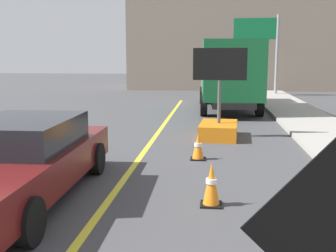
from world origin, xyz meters
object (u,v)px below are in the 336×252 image
arrow_board_trailer (219,122)px  box_truck (229,73)px  traffic_cone_mid_lane (211,184)px  pickup_car (19,159)px  traffic_cone_far_lane (198,147)px  highway_guide_sign (265,41)px

arrow_board_trailer → box_truck: size_ratio=0.37×
arrow_board_trailer → traffic_cone_mid_lane: size_ratio=3.65×
pickup_car → traffic_cone_far_lane: pickup_car is taller
arrow_board_trailer → traffic_cone_mid_lane: arrow_board_trailer is taller
arrow_board_trailer → box_truck: 6.79m
highway_guide_sign → traffic_cone_mid_lane: 20.60m
arrow_board_trailer → highway_guide_sign: size_ratio=0.54×
traffic_cone_mid_lane → highway_guide_sign: bearing=81.2°
arrow_board_trailer → highway_guide_sign: bearing=78.3°
arrow_board_trailer → box_truck: bearing=85.6°
traffic_cone_mid_lane → traffic_cone_far_lane: traffic_cone_mid_lane is taller
traffic_cone_far_lane → pickup_car: bearing=-133.5°
pickup_car → highway_guide_sign: 21.32m
pickup_car → traffic_cone_mid_lane: (3.30, 0.01, -0.34)m
box_truck → traffic_cone_mid_lane: box_truck is taller
arrow_board_trailer → pickup_car: bearing=-120.5°
pickup_car → traffic_cone_far_lane: (2.97, 3.13, -0.39)m
box_truck → traffic_cone_mid_lane: bearing=-93.2°
box_truck → pickup_car: size_ratio=1.40×
pickup_car → highway_guide_sign: highway_guide_sign is taller
box_truck → arrow_board_trailer: bearing=-94.4°
highway_guide_sign → pickup_car: bearing=-107.7°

